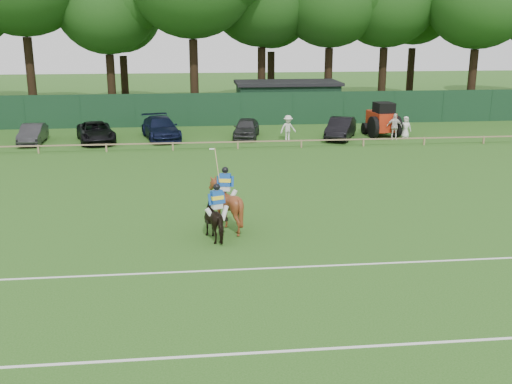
{
  "coord_description": "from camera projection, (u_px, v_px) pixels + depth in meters",
  "views": [
    {
      "loc": [
        -1.84,
        -18.43,
        7.42
      ],
      "look_at": [
        0.5,
        3.0,
        1.4
      ],
      "focal_mm": 42.0,
      "sensor_mm": 36.0,
      "label": 1
    }
  ],
  "objects": [
    {
      "name": "ground",
      "position": [
        251.0,
        257.0,
        19.83
      ],
      "size": [
        160.0,
        160.0,
        0.0
      ],
      "primitive_type": "plane",
      "color": "#1E4C14",
      "rests_on": "ground"
    },
    {
      "name": "horse_dark",
      "position": [
        217.0,
        220.0,
        21.35
      ],
      "size": [
        1.35,
        1.89,
        1.46
      ],
      "primitive_type": "imported",
      "rotation": [
        0.0,
        0.0,
        3.51
      ],
      "color": "black",
      "rests_on": "ground"
    },
    {
      "name": "horse_chestnut",
      "position": [
        226.0,
        205.0,
        22.33
      ],
      "size": [
        1.85,
        2.0,
        1.9
      ],
      "primitive_type": "imported",
      "rotation": [
        0.0,
        0.0,
        2.93
      ],
      "color": "brown",
      "rests_on": "ground"
    },
    {
      "name": "sedan_grey",
      "position": [
        33.0,
        134.0,
        38.74
      ],
      "size": [
        1.48,
        3.87,
        1.26
      ],
      "primitive_type": "imported",
      "rotation": [
        0.0,
        0.0,
        0.04
      ],
      "color": "#2B2B2D",
      "rests_on": "ground"
    },
    {
      "name": "suv_black",
      "position": [
        96.0,
        132.0,
        39.17
      ],
      "size": [
        3.27,
        5.1,
        1.31
      ],
      "primitive_type": "imported",
      "rotation": [
        0.0,
        0.0,
        0.25
      ],
      "color": "black",
      "rests_on": "ground"
    },
    {
      "name": "sedan_navy",
      "position": [
        161.0,
        128.0,
        40.29
      ],
      "size": [
        3.15,
        5.4,
        1.47
      ],
      "primitive_type": "imported",
      "rotation": [
        0.0,
        0.0,
        0.23
      ],
      "color": "black",
      "rests_on": "ground"
    },
    {
      "name": "hatch_grey",
      "position": [
        246.0,
        128.0,
        40.7
      ],
      "size": [
        2.29,
        4.16,
        1.34
      ],
      "primitive_type": "imported",
      "rotation": [
        0.0,
        0.0,
        -0.19
      ],
      "color": "#313234",
      "rests_on": "ground"
    },
    {
      "name": "estate_black",
      "position": [
        341.0,
        128.0,
        40.37
      ],
      "size": [
        3.1,
        4.53,
        1.41
      ],
      "primitive_type": "imported",
      "rotation": [
        0.0,
        0.0,
        -0.42
      ],
      "color": "black",
      "rests_on": "ground"
    },
    {
      "name": "spectator_left",
      "position": [
        288.0,
        128.0,
        39.5
      ],
      "size": [
        1.24,
        0.93,
        1.71
      ],
      "primitive_type": "imported",
      "rotation": [
        0.0,
        0.0,
        0.29
      ],
      "color": "silver",
      "rests_on": "ground"
    },
    {
      "name": "spectator_mid",
      "position": [
        394.0,
        127.0,
        40.04
      ],
      "size": [
        1.08,
        0.57,
        1.75
      ],
      "primitive_type": "imported",
      "rotation": [
        0.0,
        0.0,
        -0.15
      ],
      "color": "white",
      "rests_on": "ground"
    },
    {
      "name": "spectator_right",
      "position": [
        406.0,
        127.0,
        40.5
      ],
      "size": [
        0.74,
        0.5,
        1.49
      ],
      "primitive_type": "imported",
      "rotation": [
        0.0,
        0.0,
        -0.03
      ],
      "color": "silver",
      "rests_on": "ground"
    },
    {
      "name": "rider_dark",
      "position": [
        217.0,
        201.0,
        21.15
      ],
      "size": [
        0.91,
        0.55,
        1.41
      ],
      "rotation": [
        0.0,
        0.0,
        3.51
      ],
      "color": "silver",
      "rests_on": "ground"
    },
    {
      "name": "rider_chestnut",
      "position": [
        225.0,
        184.0,
        22.1
      ],
      "size": [
        0.93,
        0.68,
        2.05
      ],
      "rotation": [
        0.0,
        0.0,
        2.93
      ],
      "color": "silver",
      "rests_on": "ground"
    },
    {
      "name": "pitch_lines",
      "position": [
        264.0,
        304.0,
        16.48
      ],
      "size": [
        60.0,
        5.1,
        0.01
      ],
      "color": "silver",
      "rests_on": "ground"
    },
    {
      "name": "pitch_rail",
      "position": [
        222.0,
        142.0,
        36.95
      ],
      "size": [
        62.1,
        0.1,
        0.5
      ],
      "color": "#997F5B",
      "rests_on": "ground"
    },
    {
      "name": "perimeter_fence",
      "position": [
        215.0,
        110.0,
        45.35
      ],
      "size": [
        92.08,
        0.08,
        2.5
      ],
      "color": "#14351E",
      "rests_on": "ground"
    },
    {
      "name": "utility_shed",
      "position": [
        287.0,
        100.0,
        48.77
      ],
      "size": [
        8.4,
        4.4,
        3.04
      ],
      "color": "#14331E",
      "rests_on": "ground"
    },
    {
      "name": "tree_row",
      "position": [
        234.0,
        111.0,
        53.55
      ],
      "size": [
        96.0,
        12.0,
        21.0
      ],
      "primitive_type": null,
      "color": "#26561C",
      "rests_on": "ground"
    },
    {
      "name": "tractor",
      "position": [
        382.0,
        120.0,
        41.14
      ],
      "size": [
        2.15,
        2.98,
        2.36
      ],
      "rotation": [
        0.0,
        0.0,
        0.1
      ],
      "color": "#B72810",
      "rests_on": "ground"
    }
  ]
}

